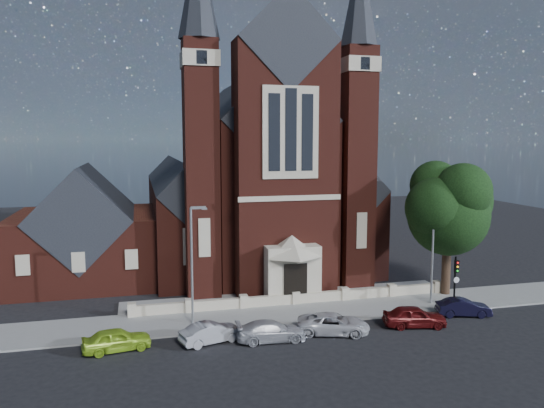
{
  "coord_description": "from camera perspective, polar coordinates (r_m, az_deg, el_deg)",
  "views": [
    {
      "loc": [
        -11.32,
        -30.87,
        12.5
      ],
      "look_at": [
        -0.43,
        12.0,
        7.08
      ],
      "focal_mm": 35.0,
      "sensor_mm": 36.0,
      "label": 1
    }
  ],
  "objects": [
    {
      "name": "traffic_signal",
      "position": [
        41.3,
        19.15,
        -7.31
      ],
      "size": [
        0.28,
        0.42,
        4.0
      ],
      "color": "black",
      "rests_on": "ground"
    },
    {
      "name": "car_silver_b",
      "position": [
        33.9,
        -0.1,
        -13.5
      ],
      "size": [
        4.48,
        2.04,
        1.27
      ],
      "primitive_type": "imported",
      "rotation": [
        0.0,
        0.0,
        1.51
      ],
      "color": "#A8A9B0",
      "rests_on": "ground"
    },
    {
      "name": "church",
      "position": [
        55.16,
        -2.37,
        2.49
      ],
      "size": [
        20.01,
        34.9,
        29.2
      ],
      "color": "#511E15",
      "rests_on": "ground"
    },
    {
      "name": "car_white_suv",
      "position": [
        35.29,
        6.63,
        -12.69
      ],
      "size": [
        5.09,
        3.47,
        1.29
      ],
      "primitive_type": "imported",
      "rotation": [
        0.0,
        0.0,
        1.26
      ],
      "color": "silver",
      "rests_on": "ground"
    },
    {
      "name": "street_tree",
      "position": [
        44.06,
        18.77,
        -0.61
      ],
      "size": [
        6.4,
        6.6,
        10.7
      ],
      "color": "black",
      "rests_on": "ground"
    },
    {
      "name": "forecourt_paving",
      "position": [
        42.83,
        1.74,
        -9.99
      ],
      "size": [
        26.0,
        3.0,
        0.14
      ],
      "primitive_type": "cube",
      "color": "gray",
      "rests_on": "ground"
    },
    {
      "name": "street_lamp_left",
      "position": [
        35.92,
        -8.5,
        -5.8
      ],
      "size": [
        1.16,
        0.22,
        8.09
      ],
      "color": "gray",
      "rests_on": "ground"
    },
    {
      "name": "forecourt_wall",
      "position": [
        41.0,
        2.52,
        -10.77
      ],
      "size": [
        24.0,
        0.4,
        0.9
      ],
      "primitive_type": "cube",
      "color": "#B4AA8F",
      "rests_on": "ground"
    },
    {
      "name": "street_lamp_right",
      "position": [
        41.68,
        17.02,
        -4.25
      ],
      "size": [
        1.16,
        0.22,
        8.09
      ],
      "color": "gray",
      "rests_on": "ground"
    },
    {
      "name": "car_navy",
      "position": [
        40.7,
        19.9,
        -10.42
      ],
      "size": [
        3.96,
        2.28,
        1.24
      ],
      "primitive_type": "imported",
      "rotation": [
        0.0,
        0.0,
        1.29
      ],
      "color": "black",
      "rests_on": "ground"
    },
    {
      "name": "car_lime_van",
      "position": [
        33.74,
        -16.36,
        -13.82
      ],
      "size": [
        4.21,
        2.24,
        1.36
      ],
      "primitive_type": "imported",
      "rotation": [
        0.0,
        0.0,
        1.73
      ],
      "color": "#93C026",
      "rests_on": "ground"
    },
    {
      "name": "ground",
      "position": [
        48.88,
        -0.38,
        -7.83
      ],
      "size": [
        120.0,
        120.0,
        0.0
      ],
      "primitive_type": "plane",
      "color": "black",
      "rests_on": "ground"
    },
    {
      "name": "car_silver_a",
      "position": [
        33.82,
        -6.54,
        -13.59
      ],
      "size": [
        4.13,
        2.44,
        1.28
      ],
      "primitive_type": "imported",
      "rotation": [
        0.0,
        0.0,
        1.87
      ],
      "color": "#A3A4AA",
      "rests_on": "ground"
    },
    {
      "name": "car_dark_red",
      "position": [
        37.48,
        15.08,
        -11.6
      ],
      "size": [
        4.43,
        2.52,
        1.42
      ],
      "primitive_type": "imported",
      "rotation": [
        0.0,
        0.0,
        1.36
      ],
      "color": "#520E0E",
      "rests_on": "ground"
    },
    {
      "name": "pavement_strip",
      "position": [
        39.19,
        3.38,
        -11.63
      ],
      "size": [
        60.0,
        5.0,
        0.12
      ],
      "primitive_type": "cube",
      "color": "gray",
      "rests_on": "ground"
    },
    {
      "name": "parish_hall",
      "position": [
        49.83,
        -19.46,
        -3.23
      ],
      "size": [
        12.0,
        12.2,
        10.24
      ],
      "color": "#511E15",
      "rests_on": "ground"
    }
  ]
}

